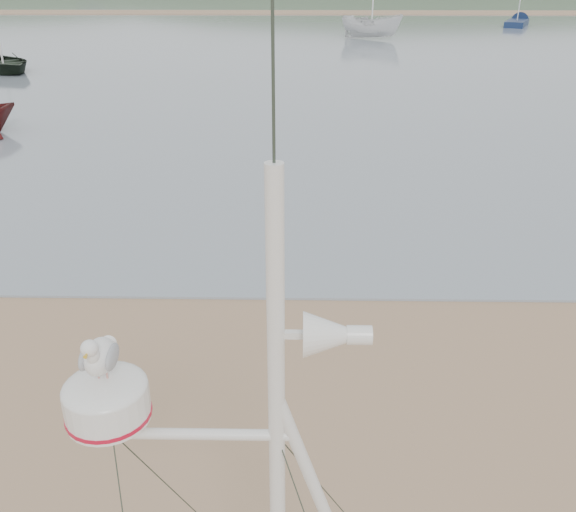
{
  "coord_description": "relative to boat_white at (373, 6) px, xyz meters",
  "views": [
    {
      "loc": [
        1.71,
        -4.76,
        5.01
      ],
      "look_at": [
        1.6,
        1.0,
        2.25
      ],
      "focal_mm": 38.0,
      "sensor_mm": 36.0,
      "label": 1
    }
  ],
  "objects": [
    {
      "name": "ground",
      "position": [
        -7.0,
        -42.96,
        -2.32
      ],
      "size": [
        560.0,
        560.0,
        0.0
      ],
      "primitive_type": "plane",
      "color": "#917053",
      "rests_on": "ground"
    },
    {
      "name": "sandbar",
      "position": [
        -7.0,
        27.04,
        -2.24
      ],
      "size": [
        560.0,
        7.0,
        0.07
      ],
      "primitive_type": "cube",
      "color": "#917053",
      "rests_on": "water"
    },
    {
      "name": "hill_ridge",
      "position": [
        11.52,
        192.04,
        -22.01
      ],
      "size": [
        620.0,
        180.0,
        80.0
      ],
      "color": "#1E3314",
      "rests_on": "ground"
    },
    {
      "name": "boat_white",
      "position": [
        0.0,
        0.0,
        0.0
      ],
      "size": [
        2.22,
        2.19,
        4.55
      ],
      "primitive_type": "imported",
      "rotation": [
        0.0,
        0.0,
        1.24
      ],
      "color": "silver",
      "rests_on": "water"
    },
    {
      "name": "sailboat_blue_far",
      "position": [
        14.8,
        12.2,
        -2.01
      ],
      "size": [
        4.13,
        6.63,
        6.53
      ],
      "color": "#132245",
      "rests_on": "ground"
    }
  ]
}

